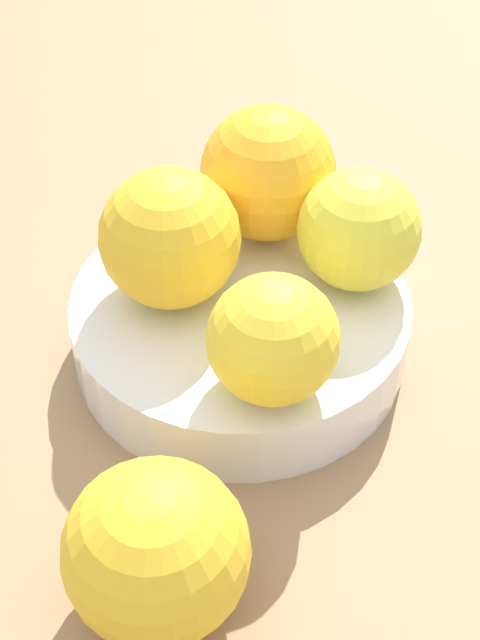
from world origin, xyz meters
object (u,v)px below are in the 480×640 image
Objects in this scene: orange_loose_0 at (156,552)px; orange_in_bowl_2 at (359,229)px; fruit_bowl at (240,326)px; orange_in_bowl_1 at (273,340)px; orange_in_bowl_3 at (170,238)px; orange_in_bowl_0 at (268,173)px.

orange_in_bowl_2 is at bearing -147.51° from orange_loose_0.
fruit_bowl is 2.89× the size of orange_in_bowl_1.
orange_loose_0 is at bearing 62.25° from orange_in_bowl_3.
orange_in_bowl_0 reaches higher than orange_loose_0.
orange_in_bowl_0 reaches higher than orange_in_bowl_2.
orange_in_bowl_2 is at bearing 168.59° from fruit_bowl.
orange_in_bowl_2 is (-6.83, 1.38, 5.72)cm from fruit_bowl.
orange_in_bowl_1 is at bearing 76.16° from fruit_bowl.
orange_in_bowl_1 is 9.86cm from orange_in_bowl_2.
orange_in_bowl_2 reaches higher than fruit_bowl.
orange_in_bowl_1 reaches higher than fruit_bowl.
orange_in_bowl_1 is (6.16, 11.50, -0.66)cm from orange_in_bowl_0.
orange_in_bowl_0 is 1.03× the size of orange_in_bowl_3.
fruit_bowl is at bearing -103.84° from orange_in_bowl_1.
orange_in_bowl_1 is 0.96× the size of orange_in_bowl_2.
orange_in_bowl_0 is 0.94× the size of orange_loose_0.
orange_in_bowl_1 is 0.79× the size of orange_loose_0.
orange_in_bowl_0 reaches higher than orange_in_bowl_3.
fruit_bowl is 2.42× the size of orange_in_bowl_0.
orange_loose_0 is (9.46, 6.28, -3.28)cm from orange_in_bowl_1.
orange_in_bowl_1 is 11.82cm from orange_loose_0.
orange_loose_0 is (15.62, 17.78, -3.94)cm from orange_in_bowl_0.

